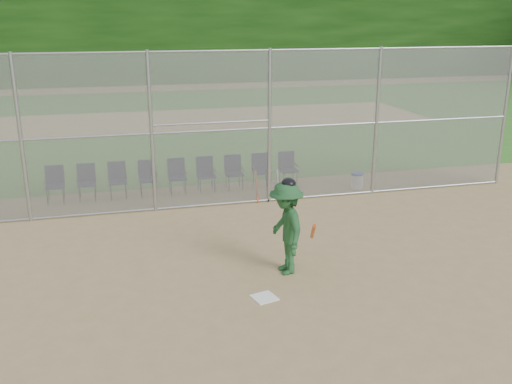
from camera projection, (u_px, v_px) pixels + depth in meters
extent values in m
plane|color=tan|center=(290.00, 289.00, 10.39)|extent=(100.00, 100.00, 0.00)
plane|color=#2F6C20|center=(175.00, 120.00, 27.03)|extent=(100.00, 100.00, 0.00)
plane|color=tan|center=(175.00, 120.00, 27.03)|extent=(24.00, 24.00, 0.00)
cube|color=gray|center=(231.00, 130.00, 14.42)|extent=(16.00, 0.02, 4.00)
cylinder|color=#9EA3A8|center=(504.00, 116.00, 16.32)|extent=(0.09, 0.09, 4.00)
cylinder|color=#9EA3A8|center=(230.00, 51.00, 13.84)|extent=(16.00, 0.05, 0.05)
cube|color=black|center=(144.00, 4.00, 41.12)|extent=(80.00, 5.00, 11.00)
cube|color=white|center=(264.00, 298.00, 10.05)|extent=(0.48, 0.48, 0.02)
imported|color=#205028|center=(286.00, 228.00, 10.82)|extent=(0.71, 1.19, 1.82)
ellipsoid|color=black|center=(287.00, 184.00, 10.56)|extent=(0.27, 0.30, 0.23)
cylinder|color=#D74B14|center=(313.00, 231.00, 10.54)|extent=(0.28, 0.72, 0.55)
cylinder|color=white|center=(357.00, 181.00, 16.39)|extent=(0.34, 0.34, 0.40)
cylinder|color=#2738AA|center=(357.00, 174.00, 16.32)|extent=(0.36, 0.36, 0.05)
cylinder|color=#D84C14|center=(257.00, 186.00, 15.16)|extent=(0.06, 0.32, 0.83)
cylinder|color=black|center=(267.00, 186.00, 15.23)|extent=(0.06, 0.35, 0.82)
cylinder|color=#B2B2B7|center=(278.00, 185.00, 15.31)|extent=(0.06, 0.38, 0.81)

